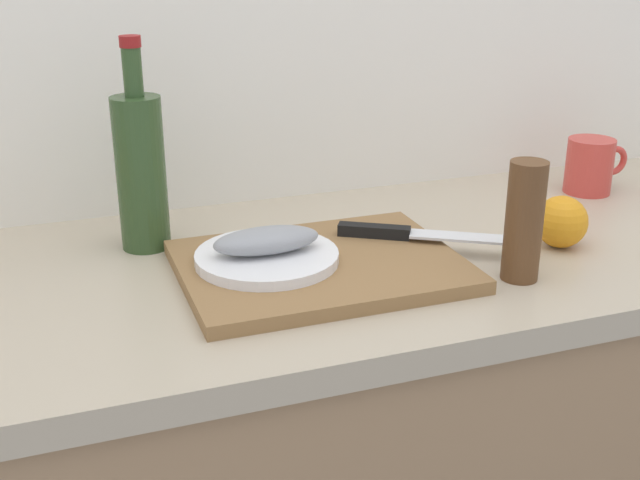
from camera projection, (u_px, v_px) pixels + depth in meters
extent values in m
cube|color=#B7A88E|center=(314.00, 272.00, 1.19)|extent=(2.00, 0.60, 0.04)
cube|color=olive|center=(320.00, 266.00, 1.14)|extent=(0.39, 0.30, 0.02)
cylinder|color=white|center=(267.00, 257.00, 1.12)|extent=(0.20, 0.20, 0.01)
ellipsoid|color=gray|center=(266.00, 240.00, 1.11)|extent=(0.15, 0.06, 0.04)
cube|color=silver|center=(471.00, 238.00, 1.19)|extent=(0.17, 0.12, 0.00)
cube|color=black|center=(374.00, 231.00, 1.22)|extent=(0.11, 0.08, 0.02)
cylinder|color=#2D4723|center=(141.00, 174.00, 1.19)|extent=(0.07, 0.07, 0.23)
cylinder|color=#2D4723|center=(133.00, 72.00, 1.14)|extent=(0.03, 0.03, 0.07)
cylinder|color=maroon|center=(130.00, 41.00, 1.12)|extent=(0.03, 0.03, 0.02)
cylinder|color=#CC3F38|center=(589.00, 166.00, 1.47)|extent=(0.09, 0.09, 0.10)
torus|color=#CC3F38|center=(614.00, 161.00, 1.49)|extent=(0.06, 0.01, 0.06)
sphere|color=orange|center=(561.00, 222.00, 1.22)|extent=(0.08, 0.08, 0.08)
cylinder|color=brown|center=(524.00, 221.00, 1.09)|extent=(0.05, 0.05, 0.17)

